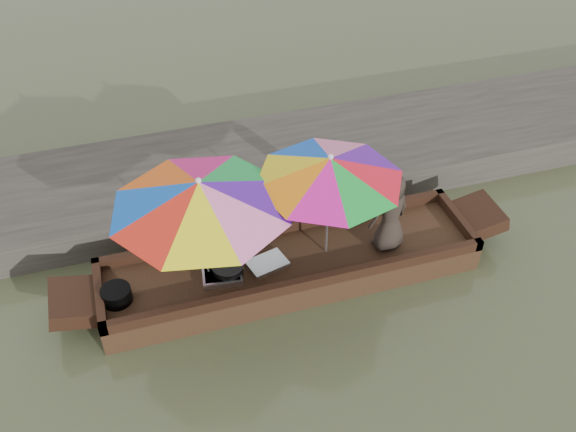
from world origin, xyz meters
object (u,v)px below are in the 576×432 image
object	(u,v)px
umbrella_bow	(204,230)
umbrella_stern	(328,206)
vendor	(390,212)
tray_crayfish	(222,276)
boat_hull	(290,268)
cooking_pot	(116,295)
charcoal_grill	(228,270)
supply_bag	(211,251)
tray_scallop	(267,264)

from	to	relation	value
umbrella_bow	umbrella_stern	size ratio (longest dim) A/B	1.19
vendor	tray_crayfish	bearing A→B (deg)	-15.34
boat_hull	cooking_pot	size ratio (longest dim) A/B	13.53
vendor	umbrella_bow	bearing A→B (deg)	-17.57
tray_crayfish	boat_hull	bearing A→B (deg)	5.86
charcoal_grill	cooking_pot	bearing A→B (deg)	-179.02
umbrella_bow	umbrella_stern	world-z (taller)	same
boat_hull	cooking_pot	world-z (taller)	cooking_pot
supply_bag	tray_crayfish	bearing A→B (deg)	-83.35
cooking_pot	vendor	distance (m)	3.57
umbrella_stern	charcoal_grill	bearing A→B (deg)	-177.47
vendor	umbrella_stern	xyz separation A→B (m)	(-0.81, 0.13, 0.20)
cooking_pot	vendor	bearing A→B (deg)	-0.72
cooking_pot	umbrella_stern	world-z (taller)	umbrella_stern
cooking_pot	umbrella_bow	xyz separation A→B (m)	(1.15, 0.08, 0.68)
boat_hull	tray_crayfish	distance (m)	0.96
cooking_pot	charcoal_grill	bearing A→B (deg)	0.98
boat_hull	umbrella_stern	world-z (taller)	umbrella_stern
cooking_pot	charcoal_grill	distance (m)	1.39
boat_hull	umbrella_stern	size ratio (longest dim) A/B	2.70
umbrella_bow	cooking_pot	bearing A→B (deg)	-175.89
supply_bag	boat_hull	bearing A→B (deg)	-17.62
boat_hull	umbrella_stern	bearing A→B (deg)	0.00
charcoal_grill	tray_crayfish	bearing A→B (deg)	-156.48
umbrella_bow	tray_crayfish	bearing A→B (deg)	-31.97
charcoal_grill	supply_bag	distance (m)	0.39
tray_scallop	supply_bag	bearing A→B (deg)	152.52
cooking_pot	tray_crayfish	distance (m)	1.31
umbrella_stern	tray_crayfish	bearing A→B (deg)	-176.17
tray_scallop	umbrella_bow	distance (m)	1.06
tray_crayfish	charcoal_grill	xyz separation A→B (m)	(0.08, 0.04, 0.05)
supply_bag	vendor	bearing A→B (deg)	-10.85
umbrella_bow	charcoal_grill	bearing A→B (deg)	-14.12
cooking_pot	supply_bag	distance (m)	1.32
tray_crayfish	cooking_pot	bearing A→B (deg)	179.46
boat_hull	charcoal_grill	world-z (taller)	charcoal_grill
tray_scallop	vendor	bearing A→B (deg)	-3.40
tray_crayfish	umbrella_stern	size ratio (longest dim) A/B	0.27
cooking_pot	charcoal_grill	world-z (taller)	cooking_pot
tray_crayfish	tray_scallop	xyz separation A→B (m)	(0.61, 0.06, -0.01)
umbrella_bow	supply_bag	bearing A→B (deg)	71.22
boat_hull	supply_bag	world-z (taller)	supply_bag
boat_hull	supply_bag	distance (m)	1.07
charcoal_grill	umbrella_stern	world-z (taller)	umbrella_stern
tray_scallop	charcoal_grill	world-z (taller)	charcoal_grill
tray_scallop	charcoal_grill	xyz separation A→B (m)	(-0.52, -0.03, 0.06)
supply_bag	umbrella_bow	world-z (taller)	umbrella_bow
boat_hull	umbrella_stern	xyz separation A→B (m)	(0.49, 0.00, 0.95)
tray_scallop	supply_bag	distance (m)	0.74
cooking_pot	umbrella_bow	size ratio (longest dim) A/B	0.17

